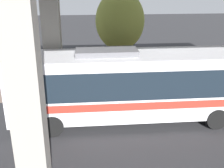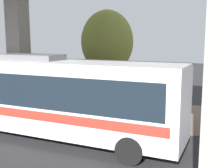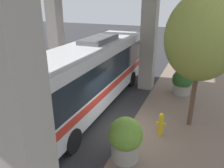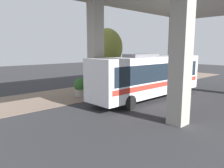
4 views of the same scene
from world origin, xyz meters
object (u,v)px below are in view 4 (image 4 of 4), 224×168
(fire_hydrant, at_px, (125,84))
(street_tree_near, at_px, (107,48))
(planter_middle, at_px, (81,87))
(planter_front, at_px, (145,80))
(bus, at_px, (150,75))

(fire_hydrant, distance_m, street_tree_near, 4.00)
(fire_hydrant, height_order, planter_middle, planter_middle)
(planter_front, relative_size, planter_middle, 1.07)
(fire_hydrant, distance_m, planter_front, 2.25)
(fire_hydrant, xyz_separation_m, street_tree_near, (-1.12, -1.39, 3.57))
(bus, bearing_deg, fire_hydrant, 160.15)
(fire_hydrant, bearing_deg, planter_front, 65.35)
(planter_front, relative_size, street_tree_near, 0.29)
(planter_middle, bearing_deg, bus, 37.95)
(planter_front, bearing_deg, street_tree_near, -121.04)
(bus, bearing_deg, planter_front, 132.46)
(fire_hydrant, height_order, planter_front, planter_front)
(planter_middle, height_order, street_tree_near, street_tree_near)
(planter_middle, distance_m, street_tree_near, 4.98)
(bus, distance_m, fire_hydrant, 4.64)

